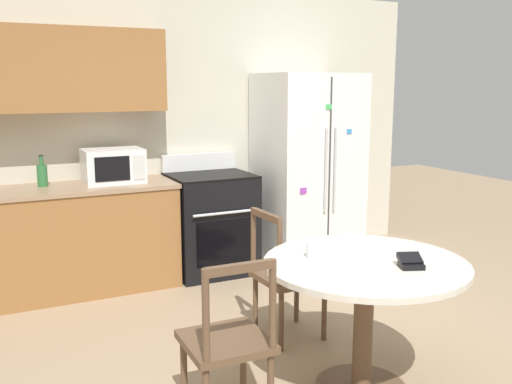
{
  "coord_description": "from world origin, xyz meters",
  "views": [
    {
      "loc": [
        -1.63,
        -2.52,
        1.72
      ],
      "look_at": [
        0.17,
        1.15,
        0.95
      ],
      "focal_mm": 40.0,
      "sensor_mm": 36.0,
      "label": 1
    }
  ],
  "objects_px": {
    "oven_range": "(211,222)",
    "candle_glass": "(314,251)",
    "wallet": "(411,262)",
    "dining_chair_left": "(228,343)",
    "dining_chair_far": "(286,277)",
    "microwave": "(113,166)",
    "refrigerator": "(307,169)",
    "counter_bottle": "(42,174)"
  },
  "relations": [
    {
      "from": "counter_bottle",
      "to": "candle_glass",
      "type": "xyz_separation_m",
      "value": [
        1.19,
        -2.29,
        -0.19
      ]
    },
    {
      "from": "oven_range",
      "to": "dining_chair_left",
      "type": "xyz_separation_m",
      "value": [
        -0.82,
        -2.31,
        -0.03
      ]
    },
    {
      "from": "refrigerator",
      "to": "candle_glass",
      "type": "distance_m",
      "value": 2.43
    },
    {
      "from": "oven_range",
      "to": "candle_glass",
      "type": "relative_size",
      "value": 12.94
    },
    {
      "from": "microwave",
      "to": "oven_range",
      "type": "bearing_deg",
      "value": -3.34
    },
    {
      "from": "dining_chair_far",
      "to": "dining_chair_left",
      "type": "bearing_deg",
      "value": -47.93
    },
    {
      "from": "dining_chair_left",
      "to": "candle_glass",
      "type": "height_order",
      "value": "dining_chair_left"
    },
    {
      "from": "counter_bottle",
      "to": "dining_chair_far",
      "type": "bearing_deg",
      "value": -50.74
    },
    {
      "from": "oven_range",
      "to": "dining_chair_left",
      "type": "height_order",
      "value": "oven_range"
    },
    {
      "from": "dining_chair_left",
      "to": "dining_chair_far",
      "type": "distance_m",
      "value": 1.07
    },
    {
      "from": "wallet",
      "to": "dining_chair_far",
      "type": "bearing_deg",
      "value": 101.04
    },
    {
      "from": "oven_range",
      "to": "dining_chair_left",
      "type": "bearing_deg",
      "value": -109.66
    },
    {
      "from": "microwave",
      "to": "dining_chair_far",
      "type": "height_order",
      "value": "microwave"
    },
    {
      "from": "dining_chair_left",
      "to": "candle_glass",
      "type": "distance_m",
      "value": 0.7
    },
    {
      "from": "microwave",
      "to": "wallet",
      "type": "relative_size",
      "value": 3.03
    },
    {
      "from": "dining_chair_left",
      "to": "dining_chair_far",
      "type": "bearing_deg",
      "value": 46.19
    },
    {
      "from": "dining_chair_left",
      "to": "candle_glass",
      "type": "relative_size",
      "value": 10.81
    },
    {
      "from": "oven_range",
      "to": "counter_bottle",
      "type": "relative_size",
      "value": 4.15
    },
    {
      "from": "microwave",
      "to": "candle_glass",
      "type": "xyz_separation_m",
      "value": [
        0.62,
        -2.22,
        -0.24
      ]
    },
    {
      "from": "candle_glass",
      "to": "dining_chair_far",
      "type": "bearing_deg",
      "value": 74.33
    },
    {
      "from": "dining_chair_far",
      "to": "candle_glass",
      "type": "distance_m",
      "value": 0.75
    },
    {
      "from": "oven_range",
      "to": "dining_chair_far",
      "type": "height_order",
      "value": "oven_range"
    },
    {
      "from": "microwave",
      "to": "dining_chair_left",
      "type": "relative_size",
      "value": 0.54
    },
    {
      "from": "microwave",
      "to": "dining_chair_far",
      "type": "bearing_deg",
      "value": -63.46
    },
    {
      "from": "counter_bottle",
      "to": "wallet",
      "type": "xyz_separation_m",
      "value": [
        1.56,
        -2.66,
        -0.2
      ]
    },
    {
      "from": "wallet",
      "to": "dining_chair_left",
      "type": "bearing_deg",
      "value": 165.91
    },
    {
      "from": "oven_range",
      "to": "candle_glass",
      "type": "bearing_deg",
      "value": -96.31
    },
    {
      "from": "refrigerator",
      "to": "microwave",
      "type": "height_order",
      "value": "refrigerator"
    },
    {
      "from": "oven_range",
      "to": "dining_chair_far",
      "type": "bearing_deg",
      "value": -92.39
    },
    {
      "from": "oven_range",
      "to": "wallet",
      "type": "distance_m",
      "value": 2.57
    },
    {
      "from": "counter_bottle",
      "to": "wallet",
      "type": "height_order",
      "value": "counter_bottle"
    },
    {
      "from": "dining_chair_far",
      "to": "wallet",
      "type": "bearing_deg",
      "value": 8.08
    },
    {
      "from": "oven_range",
      "to": "microwave",
      "type": "bearing_deg",
      "value": 176.66
    },
    {
      "from": "dining_chair_left",
      "to": "refrigerator",
      "type": "bearing_deg",
      "value": 52.16
    },
    {
      "from": "candle_glass",
      "to": "microwave",
      "type": "bearing_deg",
      "value": 105.64
    },
    {
      "from": "oven_range",
      "to": "microwave",
      "type": "xyz_separation_m",
      "value": [
        -0.86,
        0.05,
        0.58
      ]
    },
    {
      "from": "oven_range",
      "to": "counter_bottle",
      "type": "xyz_separation_m",
      "value": [
        -1.43,
        0.12,
        0.53
      ]
    },
    {
      "from": "counter_bottle",
      "to": "dining_chair_left",
      "type": "height_order",
      "value": "counter_bottle"
    },
    {
      "from": "microwave",
      "to": "wallet",
      "type": "xyz_separation_m",
      "value": [
        0.99,
        -2.6,
        -0.25
      ]
    },
    {
      "from": "oven_range",
      "to": "dining_chair_left",
      "type": "distance_m",
      "value": 2.45
    },
    {
      "from": "dining_chair_far",
      "to": "refrigerator",
      "type": "bearing_deg",
      "value": 141.59
    },
    {
      "from": "microwave",
      "to": "dining_chair_left",
      "type": "height_order",
      "value": "microwave"
    }
  ]
}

